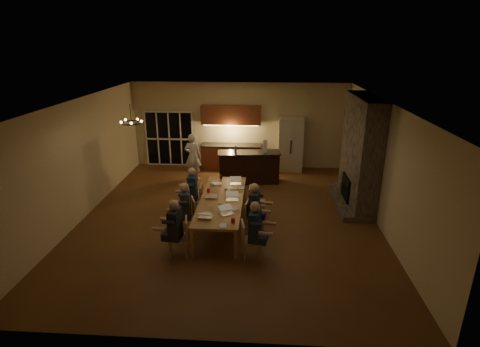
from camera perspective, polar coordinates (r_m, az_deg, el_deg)
name	(u,v)px	position (r m, az deg, el deg)	size (l,w,h in m)	color
floor	(229,218)	(10.44, -1.71, -6.74)	(9.00, 9.00, 0.00)	brown
back_wall	(240,126)	(14.18, -0.06, 7.32)	(8.00, 0.04, 3.20)	beige
left_wall	(80,160)	(10.96, -23.23, 1.93)	(0.04, 9.00, 3.20)	beige
right_wall	(384,166)	(10.27, 21.14, 1.07)	(0.04, 9.00, 3.20)	beige
ceiling	(228,101)	(9.45, -1.91, 11.01)	(8.00, 9.00, 0.04)	white
french_doors	(170,139)	(14.68, -10.68, 5.20)	(1.86, 0.08, 2.10)	black
fireplace	(361,152)	(11.28, 17.90, 3.07)	(0.58, 2.50, 3.20)	#6D6155
kitchenette	(231,138)	(13.99, -1.37, 5.45)	(2.24, 0.68, 2.40)	maroon
refrigerator	(290,144)	(13.97, 7.67, 4.41)	(0.90, 0.68, 2.00)	beige
dining_table	(222,212)	(9.91, -2.78, -5.87)	(1.10, 3.31, 0.75)	tan
bar_island	(249,167)	(12.77, 1.37, 0.95)	(2.11, 0.68, 1.08)	black
chair_left_near	(178,237)	(8.68, -9.43, -9.57)	(0.44, 0.44, 0.89)	tan
chair_left_mid	(186,216)	(9.64, -8.26, -6.37)	(0.44, 0.44, 0.89)	tan
chair_left_far	(194,200)	(10.49, -6.98, -4.06)	(0.44, 0.44, 0.89)	tan
chair_right_near	(252,240)	(8.45, 1.80, -10.16)	(0.44, 0.44, 0.89)	tan
chair_right_mid	(255,218)	(9.42, 2.29, -6.81)	(0.44, 0.44, 0.89)	tan
chair_right_far	(257,202)	(10.30, 2.61, -4.40)	(0.44, 0.44, 0.89)	tan
person_left_near	(175,229)	(8.52, -9.83, -8.30)	(0.60, 0.60, 1.38)	#252930
person_right_near	(255,231)	(8.33, 2.27, -8.70)	(0.60, 0.60, 1.38)	#1E314B
person_left_mid	(186,209)	(9.42, -8.28, -5.37)	(0.60, 0.60, 1.38)	#33373C
person_right_mid	(254,209)	(9.30, 2.18, -5.50)	(0.60, 0.60, 1.38)	#252930
person_left_far	(193,191)	(10.45, -7.21, -2.71)	(0.60, 0.60, 1.38)	#1E314B
standing_person	(193,157)	(13.08, -7.18, 2.56)	(0.60, 0.39, 1.65)	white
chandelier	(132,123)	(9.53, -16.20, 7.44)	(0.52, 0.52, 0.03)	black
laptop_a	(206,213)	(8.76, -5.27, -5.98)	(0.32, 0.28, 0.23)	silver
laptop_b	(227,210)	(8.88, -1.98, -5.53)	(0.32, 0.28, 0.23)	silver
laptop_c	(211,193)	(9.83, -4.37, -3.01)	(0.32, 0.28, 0.23)	silver
laptop_d	(232,196)	(9.63, -1.25, -3.44)	(0.32, 0.28, 0.23)	silver
laptop_e	(216,180)	(10.70, -3.66, -1.05)	(0.32, 0.28, 0.23)	silver
laptop_f	(236,180)	(10.68, -0.65, -1.05)	(0.32, 0.28, 0.23)	silver
mug_front	(220,204)	(9.33, -3.07, -4.69)	(0.07, 0.07, 0.10)	silver
mug_mid	(226,190)	(10.19, -2.17, -2.49)	(0.08, 0.08, 0.10)	silver
mug_back	(211,185)	(10.54, -4.37, -1.75)	(0.09, 0.09, 0.10)	silver
redcup_near	(233,220)	(8.50, -1.08, -7.13)	(0.09, 0.09, 0.12)	red
redcup_mid	(208,190)	(10.15, -4.85, -2.59)	(0.08, 0.08, 0.12)	red
can_silver	(222,207)	(9.15, -2.82, -5.12)	(0.06, 0.06, 0.12)	#B2B2B7
can_cola	(221,177)	(11.07, -2.92, -0.60)	(0.06, 0.06, 0.12)	#3F0F0C
plate_near	(234,209)	(9.17, -0.99, -5.40)	(0.24, 0.24, 0.02)	silver
plate_left	(206,214)	(8.94, -5.28, -6.19)	(0.26, 0.26, 0.02)	silver
plate_far	(241,188)	(10.41, 0.13, -2.22)	(0.22, 0.22, 0.02)	silver
notepad	(223,226)	(8.40, -2.63, -7.93)	(0.15, 0.20, 0.01)	white
bar_bottle	(235,149)	(12.55, -0.69, 3.78)	(0.08, 0.08, 0.24)	#99999E
bar_blender	(265,146)	(12.56, 3.88, 4.15)	(0.13, 0.13, 0.41)	silver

